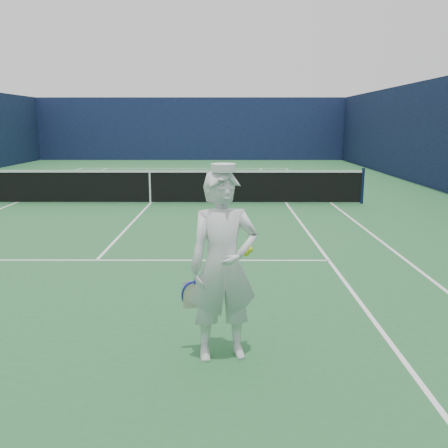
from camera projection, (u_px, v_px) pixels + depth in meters
name	position (u px, v px, depth m)	size (l,w,h in m)	color
ground	(150.00, 203.00, 15.10)	(80.00, 80.00, 0.00)	#246032
court_markings	(150.00, 203.00, 15.10)	(11.03, 23.83, 0.01)	white
windscreen_fence	(148.00, 136.00, 14.71)	(20.12, 36.12, 4.00)	#10193D
tennis_net	(150.00, 185.00, 14.99)	(12.88, 0.09, 1.07)	#141E4C
tennis_player	(223.00, 266.00, 5.03)	(0.87, 0.60, 2.01)	white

